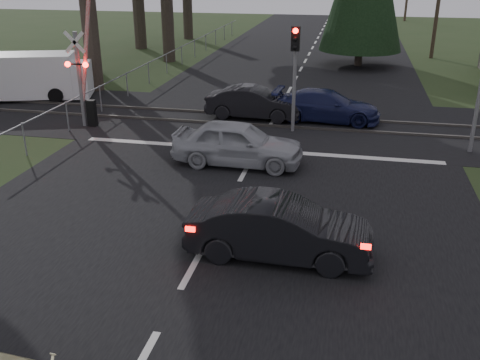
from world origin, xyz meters
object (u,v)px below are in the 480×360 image
(blue_sedan, at_px, (326,106))
(crossing_signal, at_px, (85,77))
(dark_car_far, at_px, (254,103))
(white_van, at_px, (33,76))
(silver_car, at_px, (238,143))
(dark_hatchback, at_px, (280,229))
(traffic_signal_center, at_px, (295,61))

(blue_sedan, bearing_deg, crossing_signal, 109.49)
(dark_car_far, xyz_separation_m, white_van, (-11.23, 1.27, 0.43))
(crossing_signal, relative_size, silver_car, 1.61)
(silver_car, bearing_deg, crossing_signal, 67.28)
(dark_car_far, bearing_deg, silver_car, -172.52)
(blue_sedan, distance_m, dark_car_far, 3.08)
(blue_sedan, xyz_separation_m, white_van, (-14.30, 1.06, 0.46))
(blue_sedan, height_order, dark_car_far, dark_car_far)
(crossing_signal, distance_m, dark_car_far, 7.05)
(dark_hatchback, distance_m, blue_sedan, 11.59)
(traffic_signal_center, xyz_separation_m, silver_car, (-1.37, -3.98, -2.07))
(dark_hatchback, bearing_deg, silver_car, 21.62)
(dark_hatchback, height_order, silver_car, silver_car)
(traffic_signal_center, bearing_deg, dark_hatchback, -85.17)
(silver_car, relative_size, blue_sedan, 0.96)
(traffic_signal_center, relative_size, dark_hatchback, 0.97)
(dark_hatchback, bearing_deg, white_van, 48.34)
(dark_hatchback, xyz_separation_m, white_van, (-13.90, 12.64, 0.41))
(dark_car_far, bearing_deg, traffic_signal_center, -129.63)
(crossing_signal, bearing_deg, white_van, 141.33)
(blue_sedan, xyz_separation_m, dark_car_far, (-3.07, -0.22, 0.02))
(traffic_signal_center, relative_size, silver_car, 0.95)
(white_van, bearing_deg, dark_car_far, -24.63)
(traffic_signal_center, bearing_deg, silver_car, -109.05)
(silver_car, height_order, white_van, white_van)
(silver_car, distance_m, blue_sedan, 6.42)
(dark_car_far, bearing_deg, white_van, 86.12)
(dark_hatchback, height_order, blue_sedan, dark_hatchback)
(crossing_signal, xyz_separation_m, silver_car, (6.90, -3.08, -1.32))
(crossing_signal, bearing_deg, dark_hatchback, -44.02)
(silver_car, bearing_deg, white_van, 60.73)
(traffic_signal_center, distance_m, blue_sedan, 3.12)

